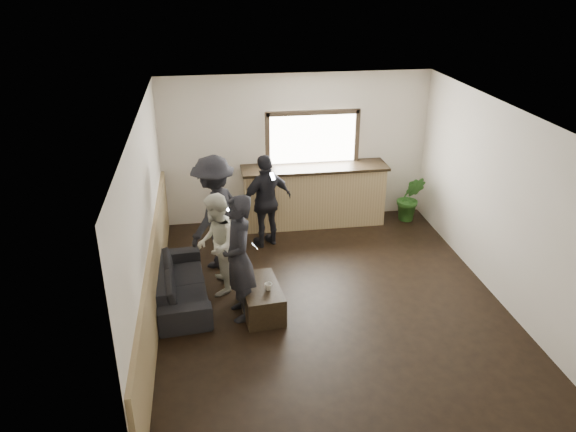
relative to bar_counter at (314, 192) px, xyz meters
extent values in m
cube|color=black|center=(-0.30, -2.70, -0.64)|extent=(5.00, 6.00, 0.01)
cube|color=silver|center=(-0.30, -2.70, 2.16)|extent=(5.00, 6.00, 0.01)
cube|color=silver|center=(-0.30, 0.30, 0.76)|extent=(5.00, 0.01, 2.80)
cube|color=silver|center=(-0.30, -5.70, 0.76)|extent=(5.00, 0.01, 2.80)
cube|color=silver|center=(-2.80, -2.70, 0.76)|extent=(0.01, 6.00, 2.80)
cube|color=silver|center=(2.20, -2.70, 0.76)|extent=(0.01, 6.00, 2.80)
cube|color=#A0875A|center=(-2.77, -2.70, -0.09)|extent=(0.06, 5.90, 1.10)
cube|color=tan|center=(0.00, -0.02, -0.09)|extent=(2.60, 0.60, 1.10)
cube|color=black|center=(0.00, -0.02, 0.48)|extent=(2.70, 0.68, 0.05)
cube|color=white|center=(0.00, 0.26, 0.96)|extent=(1.60, 0.06, 0.90)
cube|color=#3F3326|center=(0.00, 0.23, 1.45)|extent=(1.72, 0.08, 0.08)
cube|color=#3F3326|center=(-0.84, 0.23, 0.96)|extent=(0.08, 0.08, 1.06)
cube|color=#3F3326|center=(0.84, 0.23, 0.96)|extent=(0.08, 0.08, 1.06)
imported|color=black|center=(-2.45, -2.35, -0.37)|extent=(0.90, 1.93, 0.55)
cube|color=black|center=(-1.32, -2.85, -0.43)|extent=(0.62, 1.00, 0.42)
imported|color=silver|center=(-1.48, -2.63, -0.17)|extent=(0.18, 0.18, 0.10)
imported|color=silver|center=(-1.22, -2.96, -0.17)|extent=(0.15, 0.15, 0.10)
imported|color=#2D6623|center=(1.85, -0.16, -0.18)|extent=(0.61, 0.55, 0.92)
imported|color=black|center=(-1.61, -2.89, 0.27)|extent=(0.52, 0.72, 1.82)
cube|color=black|center=(-1.39, -2.86, 0.44)|extent=(0.10, 0.08, 0.12)
cube|color=white|center=(-1.39, -2.87, 0.44)|extent=(0.08, 0.07, 0.11)
imported|color=silver|center=(-1.89, -2.18, 0.14)|extent=(0.66, 0.81, 1.56)
cube|color=black|center=(-1.67, -2.20, 0.44)|extent=(0.10, 0.08, 0.12)
cube|color=white|center=(-1.67, -2.20, 0.44)|extent=(0.08, 0.07, 0.11)
imported|color=black|center=(-1.89, -1.35, 0.30)|extent=(1.22, 1.40, 1.87)
cube|color=black|center=(-1.70, -1.47, 0.42)|extent=(0.12, 0.11, 0.12)
cube|color=white|center=(-1.70, -1.47, 0.42)|extent=(0.10, 0.09, 0.11)
imported|color=black|center=(-0.99, -0.76, 0.19)|extent=(1.05, 0.76, 1.66)
cube|color=black|center=(-0.90, -0.96, 0.71)|extent=(0.10, 0.11, 0.12)
cube|color=white|center=(-0.90, -0.97, 0.71)|extent=(0.09, 0.10, 0.11)
camera|label=1|loc=(-1.95, -9.61, 3.94)|focal=35.00mm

